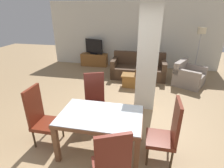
{
  "coord_description": "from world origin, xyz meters",
  "views": [
    {
      "loc": [
        0.69,
        -2.4,
        2.4
      ],
      "look_at": [
        0.0,
        0.97,
        0.91
      ],
      "focal_mm": 28.0,
      "sensor_mm": 36.0,
      "label": 1
    }
  ],
  "objects": [
    {
      "name": "tv_screen",
      "position": [
        -1.62,
        4.94,
        0.86
      ],
      "size": [
        0.83,
        0.34,
        0.64
      ],
      "rotation": [
        0.0,
        0.0,
        2.8
      ],
      "color": "black",
      "rests_on": "tv_stand"
    },
    {
      "name": "tv_stand",
      "position": [
        -1.62,
        4.94,
        0.27
      ],
      "size": [
        1.17,
        0.4,
        0.55
      ],
      "color": "#925A29",
      "rests_on": "ground_plane"
    },
    {
      "name": "ground_plane",
      "position": [
        0.0,
        0.0,
        0.0
      ],
      "size": [
        18.0,
        18.0,
        0.0
      ],
      "primitive_type": "plane",
      "color": "#A1825B"
    },
    {
      "name": "dining_chair_near_right",
      "position": [
        0.36,
        -0.82,
        0.58
      ],
      "size": [
        0.61,
        0.61,
        1.14
      ],
      "rotation": [
        0.0,
        0.0,
        0.41
      ],
      "color": "maroon",
      "rests_on": "ground_plane"
    },
    {
      "name": "sofa",
      "position": [
        0.41,
        3.88,
        0.3
      ],
      "size": [
        1.95,
        0.9,
        0.9
      ],
      "rotation": [
        0.0,
        0.0,
        3.14
      ],
      "color": "#4B3423",
      "rests_on": "ground_plane"
    },
    {
      "name": "dining_chair_far_left",
      "position": [
        -0.36,
        0.85,
        0.58
      ],
      "size": [
        0.6,
        0.6,
        1.14
      ],
      "rotation": [
        0.0,
        0.0,
        -2.75
      ],
      "color": "maroon",
      "rests_on": "ground_plane"
    },
    {
      "name": "dining_chair_head_right",
      "position": [
        1.11,
        0.0,
        0.58
      ],
      "size": [
        0.46,
        0.46,
        1.14
      ],
      "rotation": [
        0.0,
        0.0,
        1.57
      ],
      "color": "maroon",
      "rests_on": "ground_plane"
    },
    {
      "name": "dining_table",
      "position": [
        0.0,
        0.0,
        0.59
      ],
      "size": [
        1.41,
        0.89,
        0.76
      ],
      "color": "brown",
      "rests_on": "ground_plane"
    },
    {
      "name": "bottle",
      "position": [
        0.39,
        2.94,
        0.51
      ],
      "size": [
        0.08,
        0.08,
        0.26
      ],
      "color": "#4C2D14",
      "rests_on": "coffee_table"
    },
    {
      "name": "dining_chair_head_left",
      "position": [
        -1.14,
        0.0,
        0.58
      ],
      "size": [
        0.46,
        0.46,
        1.14
      ],
      "rotation": [
        0.0,
        0.0,
        -1.57
      ],
      "color": "maroon",
      "rests_on": "ground_plane"
    },
    {
      "name": "floor_lamp",
      "position": [
        2.55,
        4.63,
        1.49
      ],
      "size": [
        0.3,
        0.3,
        1.79
      ],
      "color": "#B7B7BC",
      "rests_on": "ground_plane"
    },
    {
      "name": "coffee_table",
      "position": [
        0.26,
        2.97,
        0.21
      ],
      "size": [
        0.66,
        0.45,
        0.42
      ],
      "color": "brown",
      "rests_on": "ground_plane"
    },
    {
      "name": "back_wall",
      "position": [
        0.0,
        5.22,
        1.35
      ],
      "size": [
        7.2,
        0.09,
        2.7
      ],
      "color": "silver",
      "rests_on": "ground_plane"
    },
    {
      "name": "armchair",
      "position": [
        2.11,
        3.51,
        0.28
      ],
      "size": [
        1.18,
        1.21,
        0.79
      ],
      "rotation": [
        0.0,
        0.0,
        4.23
      ],
      "color": "gray",
      "rests_on": "ground_plane"
    },
    {
      "name": "divider_pillar",
      "position": [
        0.71,
        1.76,
        1.35
      ],
      "size": [
        0.49,
        0.33,
        2.7
      ],
      "color": "silver",
      "rests_on": "ground_plane"
    }
  ]
}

